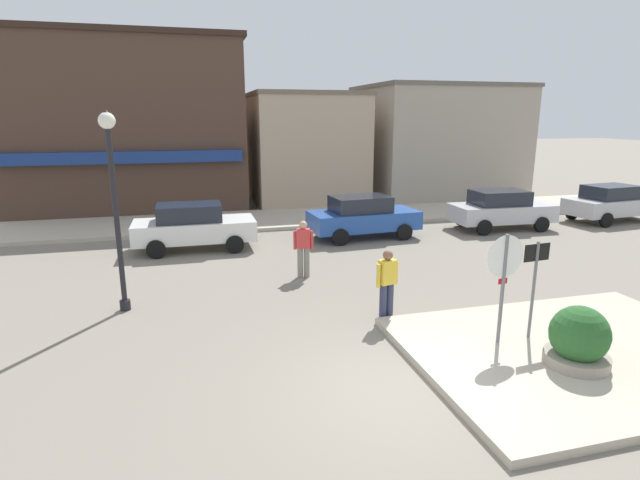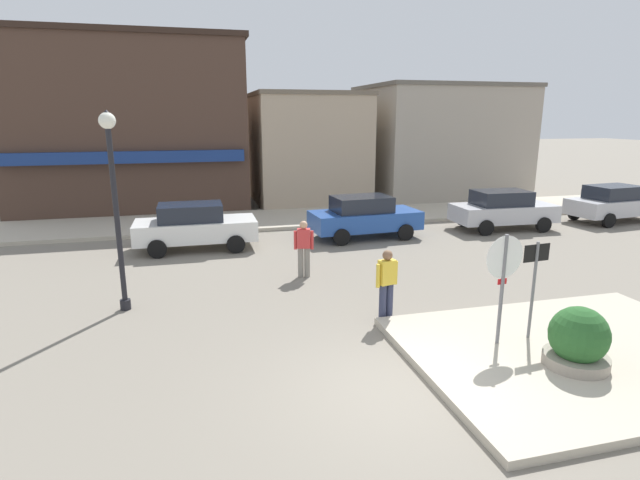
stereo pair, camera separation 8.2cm
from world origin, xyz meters
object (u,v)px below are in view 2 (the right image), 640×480
object	(u,v)px
stop_sign	(503,275)
planter	(578,344)
one_way_sign	(534,280)
parked_car_nearest	(195,226)
pedestrian_crossing_far	(304,247)
pedestrian_crossing_near	(387,283)
parked_car_third	(503,209)
parked_car_fourth	(614,203)
lamp_post	(113,184)
parked_car_second	(364,216)

from	to	relation	value
stop_sign	planter	distance (m)	1.69
one_way_sign	planter	distance (m)	1.43
parked_car_nearest	pedestrian_crossing_far	size ratio (longest dim) A/B	2.49
stop_sign	one_way_sign	distance (m)	0.76
pedestrian_crossing_near	parked_car_third	bearing A→B (deg)	43.16
planter	parked_car_fourth	xyz separation A→B (m)	(11.05, 10.58, 0.25)
stop_sign	pedestrian_crossing_near	distance (m)	2.52
pedestrian_crossing_near	lamp_post	bearing A→B (deg)	159.37
one_way_sign	parked_car_nearest	size ratio (longest dim) A/B	0.52
one_way_sign	parked_car_second	size ratio (longest dim) A/B	0.51
planter	pedestrian_crossing_far	distance (m)	7.33
parked_car_second	planter	bearing A→B (deg)	-88.74
parked_car_nearest	parked_car_second	world-z (taller)	same
one_way_sign	pedestrian_crossing_far	size ratio (longest dim) A/B	1.30
one_way_sign	lamp_post	xyz separation A→B (m)	(-7.94, 3.95, 1.63)
stop_sign	parked_car_third	world-z (taller)	stop_sign
pedestrian_crossing_near	planter	bearing A→B (deg)	-52.26
stop_sign	planter	xyz separation A→B (m)	(0.80, -1.14, -0.96)
planter	lamp_post	bearing A→B (deg)	147.19
pedestrian_crossing_near	pedestrian_crossing_far	world-z (taller)	same
one_way_sign	parked_car_third	distance (m)	10.85
parked_car_nearest	parked_car_second	bearing A→B (deg)	1.14
stop_sign	parked_car_third	size ratio (longest dim) A/B	0.57
parked_car_fourth	pedestrian_crossing_far	xyz separation A→B (m)	(-14.47, -4.10, 0.06)
lamp_post	parked_car_third	world-z (taller)	lamp_post
parked_car_fourth	parked_car_second	bearing A→B (deg)	-179.55
lamp_post	pedestrian_crossing_far	xyz separation A→B (m)	(4.58, 1.32, -2.09)
parked_car_nearest	pedestrian_crossing_near	world-z (taller)	pedestrian_crossing_near
parked_car_fourth	stop_sign	bearing A→B (deg)	-141.46
parked_car_third	parked_car_fourth	distance (m)	5.47
stop_sign	parked_car_third	xyz separation A→B (m)	(6.38, 9.32, -0.71)
parked_car_nearest	pedestrian_crossing_near	xyz separation A→B (m)	(3.97, -7.35, 0.06)
parked_car_nearest	pedestrian_crossing_near	size ratio (longest dim) A/B	2.49
one_way_sign	planter	size ratio (longest dim) A/B	1.71
one_way_sign	parked_car_third	world-z (taller)	one_way_sign
one_way_sign	pedestrian_crossing_near	bearing A→B (deg)	141.40
stop_sign	pedestrian_crossing_near	xyz separation A→B (m)	(-1.55, 1.89, -0.65)
planter	parked_car_third	size ratio (longest dim) A/B	0.30
stop_sign	parked_car_second	size ratio (longest dim) A/B	0.56
parked_car_second	parked_car_fourth	bearing A→B (deg)	0.45
parked_car_third	parked_car_second	bearing A→B (deg)	179.66
planter	parked_car_second	size ratio (longest dim) A/B	0.30
stop_sign	pedestrian_crossing_far	bearing A→B (deg)	116.14
lamp_post	parked_car_third	bearing A→B (deg)	21.32
lamp_post	pedestrian_crossing_far	size ratio (longest dim) A/B	2.82
planter	pedestrian_crossing_far	xyz separation A→B (m)	(-3.42, 6.48, 0.31)
parked_car_second	pedestrian_crossing_far	world-z (taller)	pedestrian_crossing_far
parked_car_fourth	pedestrian_crossing_far	size ratio (longest dim) A/B	2.58
planter	parked_car_third	bearing A→B (deg)	61.92
planter	stop_sign	bearing A→B (deg)	124.93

